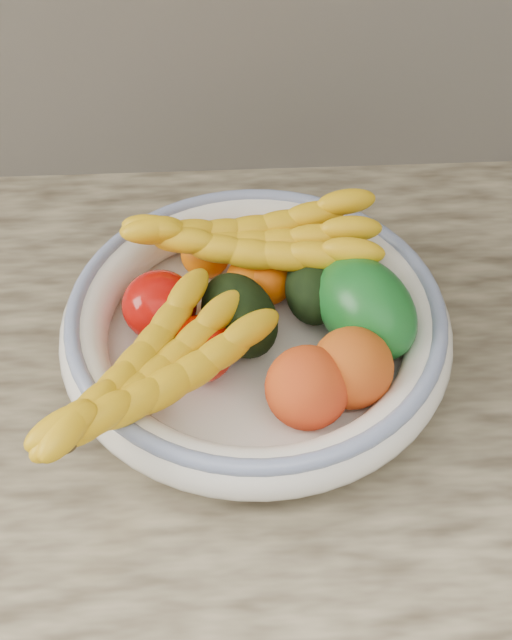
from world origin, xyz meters
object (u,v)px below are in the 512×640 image
object	(u,v)px
fruit_bowl	(256,328)
banana_bunch_front	(149,381)
green_mango	(365,307)
banana_bunch_back	(251,245)

from	to	relation	value
fruit_bowl	banana_bunch_front	size ratio (longest dim) A/B	1.41
green_mango	banana_bunch_front	distance (m)	0.23
fruit_bowl	green_mango	size ratio (longest dim) A/B	3.10
green_mango	banana_bunch_back	xyz separation A→B (m)	(-0.11, 0.08, 0.01)
banana_bunch_front	fruit_bowl	bearing A→B (deg)	-6.66
fruit_bowl	banana_bunch_back	distance (m)	0.09
fruit_bowl	banana_bunch_back	world-z (taller)	banana_bunch_back
banana_bunch_back	banana_bunch_front	distance (m)	0.20
banana_bunch_back	banana_bunch_front	size ratio (longest dim) A/B	1.00
banana_bunch_back	fruit_bowl	bearing A→B (deg)	-87.71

